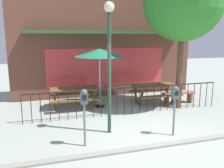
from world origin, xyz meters
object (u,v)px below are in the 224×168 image
at_px(street_tree, 183,1).
at_px(street_lamp, 109,49).
at_px(parking_meter_far, 175,98).
at_px(patio_umbrella, 100,53).
at_px(patio_bench, 179,95).
at_px(picnic_table_left, 74,92).
at_px(picnic_table_right, 155,89).
at_px(parking_meter_near, 84,103).

relative_size(street_tree, street_lamp, 1.51).
xyz_separation_m(parking_meter_far, street_tree, (1.54, 2.25, 2.87)).
height_order(patio_umbrella, patio_bench, patio_umbrella).
bearing_deg(patio_bench, parking_meter_far, -124.42).
height_order(picnic_table_left, street_lamp, street_lamp).
height_order(picnic_table_right, parking_meter_far, parking_meter_far).
height_order(patio_umbrella, parking_meter_far, patio_umbrella).
bearing_deg(parking_meter_near, patio_umbrella, 70.00).
bearing_deg(street_tree, parking_meter_far, -124.26).
bearing_deg(street_tree, picnic_table_right, 126.32).
bearing_deg(picnic_table_left, patio_umbrella, -9.53).
xyz_separation_m(patio_umbrella, street_tree, (2.86, -0.94, 1.85)).
relative_size(picnic_table_left, patio_umbrella, 0.80).
distance_m(parking_meter_far, street_tree, 3.96).
distance_m(picnic_table_left, patio_umbrella, 1.78).
height_order(patio_bench, parking_meter_far, parking_meter_far).
relative_size(picnic_table_right, patio_bench, 1.30).
distance_m(patio_umbrella, street_tree, 3.54).
xyz_separation_m(picnic_table_left, patio_bench, (4.16, -0.63, -0.26)).
bearing_deg(street_lamp, patio_bench, 29.94).
distance_m(parking_meter_near, street_lamp, 1.62).
xyz_separation_m(parking_meter_near, parking_meter_far, (2.47, -0.05, -0.05)).
bearing_deg(street_tree, patio_bench, 54.78).
relative_size(picnic_table_right, parking_meter_near, 1.25).
relative_size(patio_umbrella, street_tree, 0.42).
xyz_separation_m(parking_meter_far, street_lamp, (-1.65, 0.70, 1.29)).
distance_m(picnic_table_left, parking_meter_far, 4.10).
height_order(parking_meter_near, street_tree, street_tree).
height_order(picnic_table_right, patio_umbrella, patio_umbrella).
distance_m(patio_bench, street_tree, 3.64).
relative_size(parking_meter_far, street_tree, 0.26).
relative_size(picnic_table_left, parking_meter_far, 1.30).
bearing_deg(picnic_table_right, parking_meter_near, -138.84).
xyz_separation_m(patio_bench, street_lamp, (-3.52, -2.03, 2.02)).
xyz_separation_m(patio_umbrella, parking_meter_near, (-1.14, -3.14, -0.96)).
relative_size(picnic_table_right, street_tree, 0.34).
height_order(patio_umbrella, street_tree, street_tree).
bearing_deg(street_tree, patio_umbrella, 161.78).
relative_size(picnic_table_right, parking_meter_far, 1.31).
bearing_deg(picnic_table_left, parking_meter_far, -55.66).
bearing_deg(street_tree, street_lamp, -153.99).
relative_size(patio_bench, street_tree, 0.26).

